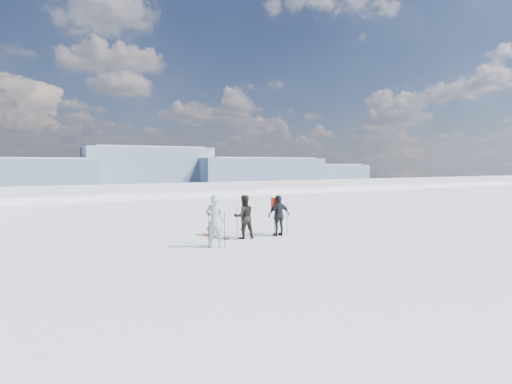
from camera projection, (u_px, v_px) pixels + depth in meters
lake_basin at (148, 257)px, 40.15m from camera, size 820.00×820.00×71.62m
far_mountain_range at (84, 173)px, 428.09m from camera, size 770.00×110.00×53.00m
skier_grey at (215, 221)px, 13.42m from camera, size 0.78×0.72×1.79m
skier_dark at (244, 217)px, 15.00m from camera, size 0.89×0.74×1.65m
skier_pack at (279, 215)px, 15.55m from camera, size 0.95×0.41×1.61m
backpack at (276, 188)px, 15.70m from camera, size 0.35×0.20×0.50m
ski_poles at (249, 224)px, 14.61m from camera, size 3.62×1.01×1.36m
skis_loose at (214, 237)px, 15.38m from camera, size 0.78×1.68×0.03m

